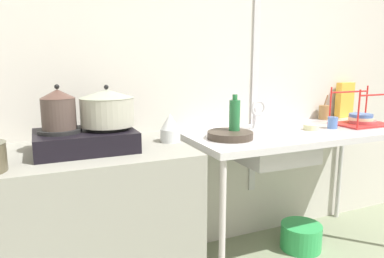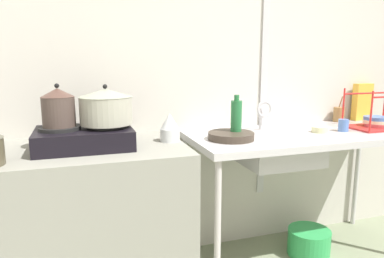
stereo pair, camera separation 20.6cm
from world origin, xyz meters
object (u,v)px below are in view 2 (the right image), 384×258
(bucket_on_floor, at_px, (309,242))
(small_bowl_on_drainboard, at_px, (320,129))
(cereal_box, at_px, (362,102))
(pot_on_right_burner, at_px, (106,106))
(faucet, at_px, (264,111))
(stove, at_px, (84,137))
(dish_rack, at_px, (377,122))
(utensil_jar, at_px, (339,114))
(sink_basin, at_px, (278,149))
(pot_on_left_burner, at_px, (58,107))
(cup_by_rack, at_px, (343,125))
(percolator, at_px, (170,128))
(frying_pan, at_px, (231,136))
(bottle_by_sink, at_px, (236,119))

(bucket_on_floor, bearing_deg, small_bowl_on_drainboard, -82.43)
(cereal_box, bearing_deg, pot_on_right_burner, -177.98)
(faucet, xyz_separation_m, cereal_box, (0.94, 0.15, 0.01))
(stove, relative_size, dish_rack, 1.29)
(small_bowl_on_drainboard, bearing_deg, pot_on_right_burner, 178.69)
(utensil_jar, bearing_deg, cereal_box, 3.43)
(sink_basin, relative_size, faucet, 2.34)
(pot_on_left_burner, height_order, bucket_on_floor, pot_on_left_burner)
(cup_by_rack, relative_size, small_bowl_on_drainboard, 0.76)
(sink_basin, distance_m, faucet, 0.28)
(percolator, bearing_deg, sink_basin, -4.91)
(frying_pan, distance_m, utensil_jar, 1.09)
(cup_by_rack, bearing_deg, utensil_jar, 54.27)
(small_bowl_on_drainboard, xyz_separation_m, cereal_box, (0.63, 0.32, 0.12))
(percolator, relative_size, bottle_by_sink, 0.62)
(sink_basin, relative_size, bucket_on_floor, 1.62)
(pot_on_left_burner, relative_size, utensil_jar, 1.14)
(percolator, distance_m, bucket_on_floor, 1.31)
(pot_on_right_burner, xyz_separation_m, frying_pan, (0.71, -0.05, -0.20))
(percolator, bearing_deg, cup_by_rack, -3.26)
(stove, distance_m, dish_rack, 1.92)
(faucet, distance_m, frying_pan, 0.38)
(pot_on_right_burner, bearing_deg, dish_rack, -0.92)
(pot_on_left_burner, xyz_separation_m, cup_by_rack, (1.74, -0.05, -0.18))
(bottle_by_sink, bearing_deg, small_bowl_on_drainboard, -0.33)
(stove, relative_size, utensil_jar, 2.56)
(utensil_jar, bearing_deg, frying_pan, -162.49)
(dish_rack, xyz_separation_m, cereal_box, (0.16, 0.32, 0.10))
(pot_on_right_burner, bearing_deg, stove, 180.00)
(sink_basin, bearing_deg, cereal_box, 19.62)
(sink_basin, height_order, small_bowl_on_drainboard, small_bowl_on_drainboard)
(pot_on_left_burner, height_order, utensil_jar, pot_on_left_burner)
(pot_on_right_burner, xyz_separation_m, utensil_jar, (1.74, 0.28, -0.16))
(utensil_jar, bearing_deg, sink_basin, -155.77)
(faucet, height_order, cereal_box, cereal_box)
(stove, xyz_separation_m, sink_basin, (1.15, -0.04, -0.15))
(pot_on_right_burner, distance_m, bucket_on_floor, 1.67)
(dish_rack, distance_m, bottle_by_sink, 1.06)
(small_bowl_on_drainboard, bearing_deg, cereal_box, 27.07)
(sink_basin, relative_size, utensil_jar, 2.42)
(percolator, bearing_deg, frying_pan, -10.71)
(pot_on_left_burner, bearing_deg, sink_basin, -1.93)
(stove, height_order, pot_on_right_burner, pot_on_right_burner)
(pot_on_right_burner, xyz_separation_m, cereal_box, (1.96, 0.29, -0.08))
(stove, height_order, faucet, faucet)
(stove, height_order, percolator, percolator)
(stove, distance_m, cup_by_rack, 1.63)
(sink_basin, bearing_deg, faucet, 94.30)
(sink_basin, height_order, frying_pan, frying_pan)
(faucet, relative_size, dish_rack, 0.52)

